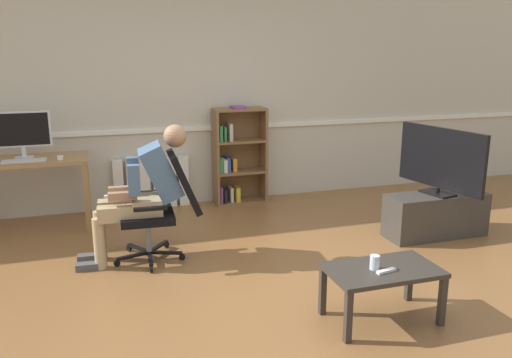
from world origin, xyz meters
TOP-DOWN VIEW (x-y plane):
  - ground_plane at (0.00, 0.00)m, footprint 18.00×18.00m
  - back_wall at (0.00, 2.65)m, footprint 12.00×0.13m
  - computer_desk at (-1.88, 2.15)m, footprint 1.14×0.58m
  - imac_monitor at (-1.93, 2.23)m, footprint 0.57×0.14m
  - keyboard at (-1.91, 2.01)m, footprint 0.42×0.12m
  - computer_mouse at (-1.57, 2.03)m, footprint 0.06×0.10m
  - bookshelf at (0.40, 2.44)m, footprint 0.63×0.29m
  - radiator at (-0.62, 2.54)m, footprint 0.88×0.08m
  - office_chair at (-0.68, 0.95)m, footprint 0.80×0.62m
  - person_seated at (-0.86, 0.95)m, footprint 1.01×0.40m
  - tv_stand at (2.01, 0.70)m, footprint 1.03×0.36m
  - tv_screen at (2.01, 0.70)m, footprint 0.26×1.02m
  - coffee_table at (0.60, -0.63)m, footprint 0.77×0.45m
  - drinking_glass at (0.53, -0.62)m, footprint 0.07×0.07m
  - spare_remote at (0.58, -0.69)m, footprint 0.15×0.06m

SIDE VIEW (x-z plane):
  - ground_plane at x=0.00m, z-range 0.00..0.00m
  - tv_stand at x=2.01m, z-range 0.00..0.44m
  - radiator at x=-0.62m, z-range 0.00..0.60m
  - coffee_table at x=0.60m, z-range 0.14..0.53m
  - spare_remote at x=0.58m, z-range 0.39..0.41m
  - drinking_glass at x=0.53m, z-range 0.39..0.49m
  - office_chair at x=-0.68m, z-range 0.04..1.01m
  - bookshelf at x=0.40m, z-range -0.03..1.16m
  - computer_desk at x=-1.88m, z-range 0.26..1.01m
  - person_seated at x=-0.86m, z-range 0.04..1.26m
  - keyboard at x=-1.91m, z-range 0.76..0.78m
  - computer_mouse at x=-1.57m, z-range 0.76..0.79m
  - tv_screen at x=2.01m, z-range 0.46..1.13m
  - imac_monitor at x=-1.93m, z-range 0.79..1.27m
  - back_wall at x=0.00m, z-range 0.00..2.70m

